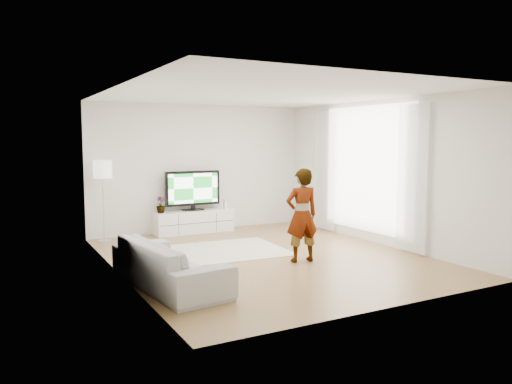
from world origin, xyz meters
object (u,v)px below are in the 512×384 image
television (193,189)px  rug (217,251)px  media_console (194,221)px  player (302,215)px  floor_lamp (103,173)px  sofa (169,263)px

television → rug: (-0.32, -2.01, -0.95)m
media_console → television: bearing=90.0°
player → floor_lamp: 4.19m
sofa → player: bearing=-90.2°
media_console → player: bearing=-79.5°
rug → player: size_ratio=1.57×
sofa → floor_lamp: 3.72m
television → player: 3.43m
rug → player: 1.82m
media_console → rug: media_console is taller
sofa → media_console: bearing=-33.0°
player → sofa: player is taller
media_console → floor_lamp: floor_lamp is taller
television → floor_lamp: 1.97m
media_console → television: 0.71m
rug → sofa: sofa is taller
floor_lamp → player: bearing=-52.2°
player → sofa: 2.44m
player → sofa: bearing=14.0°
media_console → player: (0.62, -3.34, 0.54)m
media_console → sofa: bearing=-115.9°
rug → floor_lamp: 2.86m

